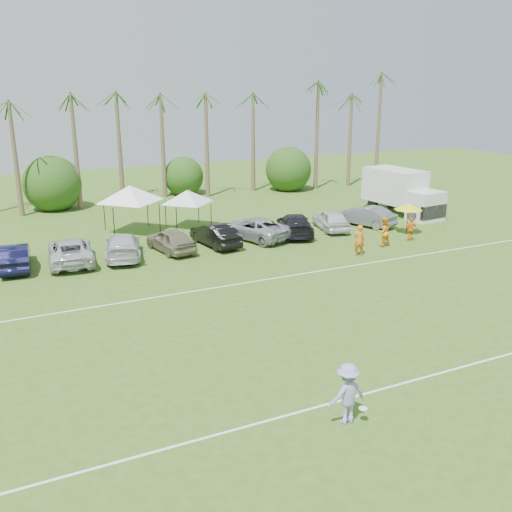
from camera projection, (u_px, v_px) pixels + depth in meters
name	position (u px, v px, depth m)	size (l,w,h in m)	color
ground	(412.00, 422.00, 17.78)	(120.00, 120.00, 0.00)	#3A5D1C
field_lines	(288.00, 327.00, 24.68)	(80.00, 12.10, 0.01)	white
palm_tree_3	(14.00, 84.00, 44.31)	(2.40, 2.40, 11.90)	brown
palm_tree_4	(71.00, 117.00, 46.72)	(2.40, 2.40, 8.90)	brown
palm_tree_5	(119.00, 105.00, 48.12)	(2.40, 2.40, 9.90)	brown
palm_tree_6	(164.00, 94.00, 49.53)	(2.40, 2.40, 10.90)	brown
palm_tree_7	(207.00, 84.00, 50.95)	(2.40, 2.40, 11.90)	brown
palm_tree_8	(257.00, 113.00, 53.77)	(2.40, 2.40, 8.90)	brown
palm_tree_9	(303.00, 102.00, 55.59)	(2.40, 2.40, 9.90)	brown
palm_tree_10	(346.00, 93.00, 57.42)	(2.40, 2.40, 10.90)	brown
palm_tree_11	(379.00, 84.00, 58.83)	(2.40, 2.40, 11.90)	brown
bush_tree_1	(51.00, 186.00, 48.40)	(4.00, 4.00, 4.00)	brown
bush_tree_2	(185.00, 176.00, 53.38)	(4.00, 4.00, 4.00)	brown
bush_tree_3	(279.00, 169.00, 57.53)	(4.00, 4.00, 4.00)	brown
sideline_player_a	(359.00, 240.00, 34.75)	(0.70, 0.46, 1.92)	orange
sideline_player_b	(384.00, 232.00, 36.68)	(0.93, 0.73, 1.92)	orange
sideline_player_c	(411.00, 229.00, 38.00)	(0.93, 0.39, 1.59)	orange
box_truck	(402.00, 191.00, 45.52)	(3.24, 7.07, 3.53)	silver
canopy_tent_left	(130.00, 186.00, 39.40)	(4.83, 4.83, 3.92)	black
canopy_tent_right	(187.00, 190.00, 40.90)	(4.01, 4.01, 3.25)	black
market_umbrella	(408.00, 207.00, 39.43)	(1.95, 1.95, 2.17)	black
frisbee_player	(347.00, 394.00, 17.48)	(1.30, 0.77, 1.99)	#9198CE
parked_car_1	(15.00, 257.00, 32.21)	(1.56, 4.47, 1.47)	black
parked_car_2	(70.00, 251.00, 33.31)	(2.44, 5.30, 1.47)	silver
parked_car_3	(123.00, 246.00, 34.37)	(2.06, 5.07, 1.47)	silver
parked_car_4	(171.00, 240.00, 35.62)	(1.74, 4.32, 1.47)	gray
parked_car_5	(215.00, 235.00, 36.91)	(1.56, 4.47, 1.47)	black
parked_car_6	(255.00, 228.00, 38.49)	(2.44, 5.30, 1.47)	#9B9FA5
parked_car_7	(295.00, 224.00, 39.59)	(2.06, 5.07, 1.47)	black
parked_car_8	(331.00, 220.00, 40.93)	(1.74, 4.32, 1.47)	silver
parked_car_9	(366.00, 216.00, 42.08)	(1.56, 4.47, 1.47)	slate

